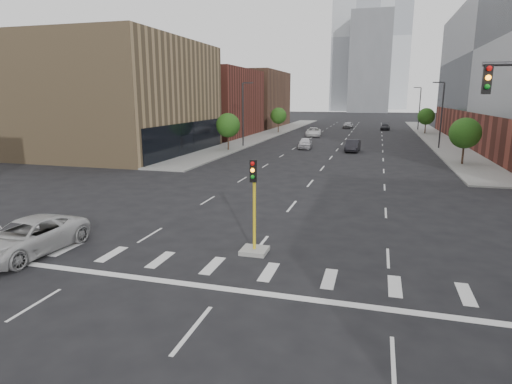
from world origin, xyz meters
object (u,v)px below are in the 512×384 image
at_px(car_mid_right, 353,146).
at_px(car_far_left, 313,132).
at_px(car_distant, 348,125).
at_px(median_traffic_signal, 254,233).
at_px(car_near_left, 305,143).
at_px(parked_minivan, 27,237).
at_px(car_deep_right, 385,127).

relative_size(car_mid_right, car_far_left, 0.83).
relative_size(car_mid_right, car_distant, 1.04).
xyz_separation_m(median_traffic_signal, car_distant, (-1.45, 82.80, -0.20)).
bearing_deg(car_near_left, parked_minivan, -101.71).
bearing_deg(car_far_left, car_near_left, -91.16).
height_order(median_traffic_signal, parked_minivan, median_traffic_signal).
height_order(car_near_left, car_mid_right, car_mid_right).
bearing_deg(car_deep_right, car_distant, 160.96).
distance_m(car_mid_right, parked_minivan, 44.32).
distance_m(car_far_left, parked_minivan, 63.40).
bearing_deg(car_near_left, car_distant, 81.22).
distance_m(median_traffic_signal, parked_minivan, 10.43).
bearing_deg(car_far_left, median_traffic_signal, -90.29).
xyz_separation_m(car_far_left, car_distant, (4.66, 22.48, -0.02)).
bearing_deg(car_mid_right, car_far_left, 114.48).
distance_m(car_distant, parked_minivan, 86.19).
bearing_deg(car_distant, median_traffic_signal, -81.96).
bearing_deg(median_traffic_signal, car_distant, 91.01).
bearing_deg(car_mid_right, car_near_left, 168.52).
bearing_deg(car_near_left, median_traffic_signal, -88.42).
relative_size(car_near_left, car_distant, 0.98).
bearing_deg(car_distant, parked_minivan, -88.66).
xyz_separation_m(car_near_left, car_far_left, (-1.64, 18.99, 0.03)).
bearing_deg(car_mid_right, median_traffic_signal, -90.36).
distance_m(median_traffic_signal, car_far_left, 60.62).
xyz_separation_m(median_traffic_signal, car_deep_right, (6.72, 79.46, -0.30)).
bearing_deg(car_deep_right, car_near_left, -103.22).
distance_m(car_deep_right, car_distant, 8.83).
bearing_deg(car_mid_right, car_deep_right, 86.14).
relative_size(car_near_left, car_deep_right, 0.96).
relative_size(car_near_left, parked_minivan, 0.77).
height_order(median_traffic_signal, car_distant, median_traffic_signal).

